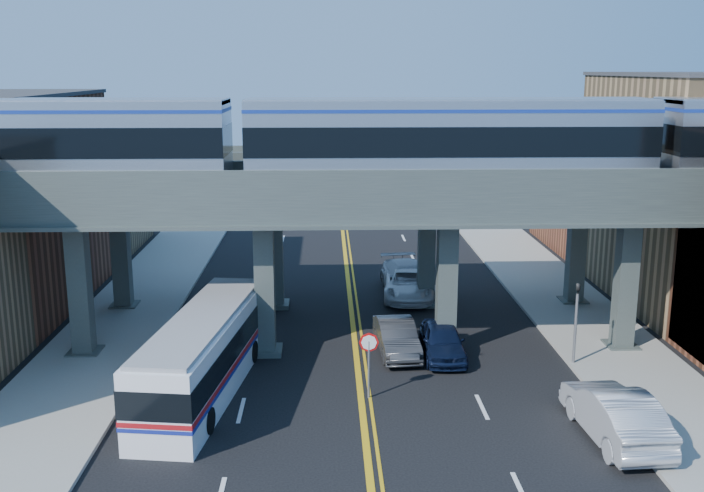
{
  "coord_description": "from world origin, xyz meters",
  "views": [
    {
      "loc": [
        -1.3,
        -25.12,
        12.4
      ],
      "look_at": [
        -0.19,
        7.47,
        4.99
      ],
      "focal_mm": 40.0,
      "sensor_mm": 36.0,
      "label": 1
    }
  ],
  "objects_px": {
    "car_lane_c": "(408,284)",
    "car_lane_d": "(408,278)",
    "car_parked_curb": "(615,414)",
    "transit_train": "(448,139)",
    "stop_sign": "(369,355)",
    "car_lane_b": "(397,337)",
    "transit_bus": "(204,354)",
    "car_lane_a": "(442,341)",
    "traffic_signal": "(576,314)"
  },
  "relations": [
    {
      "from": "car_lane_c",
      "to": "car_lane_d",
      "type": "height_order",
      "value": "car_lane_d"
    },
    {
      "from": "car_lane_c",
      "to": "car_parked_curb",
      "type": "distance_m",
      "value": 17.93
    },
    {
      "from": "transit_train",
      "to": "stop_sign",
      "type": "xyz_separation_m",
      "value": [
        -3.59,
        -5.0,
        -7.72
      ]
    },
    {
      "from": "car_lane_d",
      "to": "car_parked_curb",
      "type": "height_order",
      "value": "car_parked_curb"
    },
    {
      "from": "stop_sign",
      "to": "car_lane_d",
      "type": "distance_m",
      "value": 14.61
    },
    {
      "from": "car_lane_b",
      "to": "car_parked_curb",
      "type": "height_order",
      "value": "car_parked_curb"
    },
    {
      "from": "transit_train",
      "to": "stop_sign",
      "type": "bearing_deg",
      "value": -125.69
    },
    {
      "from": "transit_bus",
      "to": "car_lane_b",
      "type": "distance_m",
      "value": 8.8
    },
    {
      "from": "transit_train",
      "to": "car_lane_c",
      "type": "xyz_separation_m",
      "value": [
        -0.69,
        8.44,
        -8.69
      ]
    },
    {
      "from": "transit_bus",
      "to": "car_lane_a",
      "type": "relative_size",
      "value": 2.63
    },
    {
      "from": "transit_bus",
      "to": "car_lane_c",
      "type": "relative_size",
      "value": 2.06
    },
    {
      "from": "transit_train",
      "to": "car_lane_b",
      "type": "xyz_separation_m",
      "value": [
        -2.09,
        -0.25,
        -8.73
      ]
    },
    {
      "from": "transit_train",
      "to": "car_lane_a",
      "type": "height_order",
      "value": "transit_train"
    },
    {
      "from": "car_lane_a",
      "to": "car_parked_curb",
      "type": "relative_size",
      "value": 0.8
    },
    {
      "from": "transit_train",
      "to": "car_lane_a",
      "type": "relative_size",
      "value": 11.82
    },
    {
      "from": "transit_bus",
      "to": "car_lane_a",
      "type": "height_order",
      "value": "transit_bus"
    },
    {
      "from": "car_lane_b",
      "to": "car_lane_d",
      "type": "bearing_deg",
      "value": 76.99
    },
    {
      "from": "car_lane_c",
      "to": "car_lane_a",
      "type": "bearing_deg",
      "value": -82.27
    },
    {
      "from": "transit_train",
      "to": "car_lane_c",
      "type": "relative_size",
      "value": 9.27
    },
    {
      "from": "traffic_signal",
      "to": "stop_sign",
      "type": "bearing_deg",
      "value": -161.37
    },
    {
      "from": "car_lane_c",
      "to": "car_parked_curb",
      "type": "height_order",
      "value": "car_parked_curb"
    },
    {
      "from": "stop_sign",
      "to": "car_lane_c",
      "type": "relative_size",
      "value": 0.46
    },
    {
      "from": "car_lane_a",
      "to": "transit_train",
      "type": "bearing_deg",
      "value": 81.42
    },
    {
      "from": "car_parked_curb",
      "to": "transit_train",
      "type": "bearing_deg",
      "value": -65.66
    },
    {
      "from": "stop_sign",
      "to": "car_lane_c",
      "type": "distance_m",
      "value": 13.78
    },
    {
      "from": "traffic_signal",
      "to": "car_lane_a",
      "type": "distance_m",
      "value": 5.79
    },
    {
      "from": "transit_train",
      "to": "traffic_signal",
      "type": "relative_size",
      "value": 12.81
    },
    {
      "from": "transit_bus",
      "to": "car_lane_b",
      "type": "height_order",
      "value": "transit_bus"
    },
    {
      "from": "transit_train",
      "to": "transit_bus",
      "type": "xyz_separation_m",
      "value": [
        -9.97,
        -4.09,
        -7.97
      ]
    },
    {
      "from": "transit_bus",
      "to": "car_lane_d",
      "type": "distance_m",
      "value": 16.35
    },
    {
      "from": "car_lane_c",
      "to": "stop_sign",
      "type": "bearing_deg",
      "value": -97.96
    },
    {
      "from": "transit_bus",
      "to": "car_lane_b",
      "type": "bearing_deg",
      "value": -56.16
    },
    {
      "from": "traffic_signal",
      "to": "car_lane_c",
      "type": "bearing_deg",
      "value": 119.89
    },
    {
      "from": "traffic_signal",
      "to": "car_lane_a",
      "type": "relative_size",
      "value": 0.92
    },
    {
      "from": "car_parked_curb",
      "to": "car_lane_c",
      "type": "bearing_deg",
      "value": -76.4
    },
    {
      "from": "traffic_signal",
      "to": "transit_bus",
      "type": "height_order",
      "value": "traffic_signal"
    },
    {
      "from": "traffic_signal",
      "to": "car_lane_d",
      "type": "xyz_separation_m",
      "value": [
        -5.89,
        11.27,
        -1.43
      ]
    },
    {
      "from": "traffic_signal",
      "to": "transit_bus",
      "type": "bearing_deg",
      "value": -172.2
    },
    {
      "from": "car_lane_b",
      "to": "car_lane_d",
      "type": "relative_size",
      "value": 0.76
    },
    {
      "from": "stop_sign",
      "to": "car_parked_curb",
      "type": "height_order",
      "value": "stop_sign"
    },
    {
      "from": "traffic_signal",
      "to": "car_parked_curb",
      "type": "relative_size",
      "value": 0.74
    },
    {
      "from": "car_lane_a",
      "to": "car_lane_c",
      "type": "relative_size",
      "value": 0.78
    },
    {
      "from": "car_lane_b",
      "to": "car_lane_d",
      "type": "distance_m",
      "value": 9.64
    },
    {
      "from": "traffic_signal",
      "to": "car_lane_a",
      "type": "xyz_separation_m",
      "value": [
        -5.43,
        1.24,
        -1.54
      ]
    },
    {
      "from": "transit_train",
      "to": "transit_bus",
      "type": "relative_size",
      "value": 4.5
    },
    {
      "from": "transit_train",
      "to": "transit_bus",
      "type": "distance_m",
      "value": 13.4
    },
    {
      "from": "transit_train",
      "to": "car_lane_c",
      "type": "bearing_deg",
      "value": 94.68
    },
    {
      "from": "stop_sign",
      "to": "car_parked_curb",
      "type": "bearing_deg",
      "value": -24.24
    },
    {
      "from": "transit_train",
      "to": "car_lane_b",
      "type": "distance_m",
      "value": 8.98
    },
    {
      "from": "car_lane_d",
      "to": "car_lane_b",
      "type": "bearing_deg",
      "value": -106.19
    }
  ]
}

